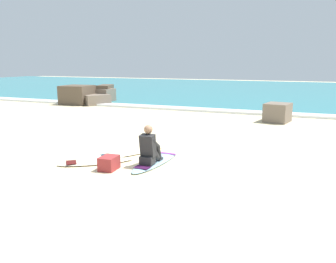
# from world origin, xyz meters

# --- Properties ---
(ground_plane) EXTENTS (80.00, 80.00, 0.00)m
(ground_plane) POSITION_xyz_m (0.00, 0.00, 0.00)
(ground_plane) COLOR beige
(sea) EXTENTS (80.00, 28.00, 0.10)m
(sea) POSITION_xyz_m (0.00, 22.69, 0.05)
(sea) COLOR teal
(sea) RESTS_ON ground
(breaking_foam) EXTENTS (80.00, 0.90, 0.11)m
(breaking_foam) POSITION_xyz_m (0.00, 8.99, 0.06)
(breaking_foam) COLOR white
(breaking_foam) RESTS_ON ground
(surfboard_main) EXTENTS (0.63, 2.33, 0.08)m
(surfboard_main) POSITION_xyz_m (0.38, -0.40, 0.04)
(surfboard_main) COLOR #9ED1E5
(surfboard_main) RESTS_ON ground
(surfer_seated) EXTENTS (0.37, 0.70, 0.95)m
(surfer_seated) POSITION_xyz_m (0.36, -0.76, 0.44)
(surfer_seated) COLOR #232326
(surfer_seated) RESTS_ON surfboard_main
(surfboard_spare_near) EXTENTS (1.53, 2.19, 0.08)m
(surfboard_spare_near) POSITION_xyz_m (-0.63, 0.06, 0.04)
(surfboard_spare_near) COLOR #EFE5C6
(surfboard_spare_near) RESTS_ON ground
(surfboard_spare_far) EXTENTS (1.76, 1.60, 0.08)m
(surfboard_spare_far) POSITION_xyz_m (-0.99, -1.06, 0.04)
(surfboard_spare_far) COLOR #EFE5C6
(surfboard_spare_far) RESTS_ON ground
(rock_outcrop_distant) EXTENTS (2.94, 3.26, 1.10)m
(rock_outcrop_distant) POSITION_xyz_m (-8.47, 9.44, 0.46)
(rock_outcrop_distant) COLOR brown
(rock_outcrop_distant) RESTS_ON ground
(shoreline_rock) EXTENTS (1.13, 1.26, 0.78)m
(shoreline_rock) POSITION_xyz_m (2.59, 6.98, 0.39)
(shoreline_rock) COLOR #756656
(shoreline_rock) RESTS_ON ground
(beach_bag) EXTENTS (0.40, 0.51, 0.32)m
(beach_bag) POSITION_xyz_m (-0.39, -1.39, 0.16)
(beach_bag) COLOR maroon
(beach_bag) RESTS_ON ground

